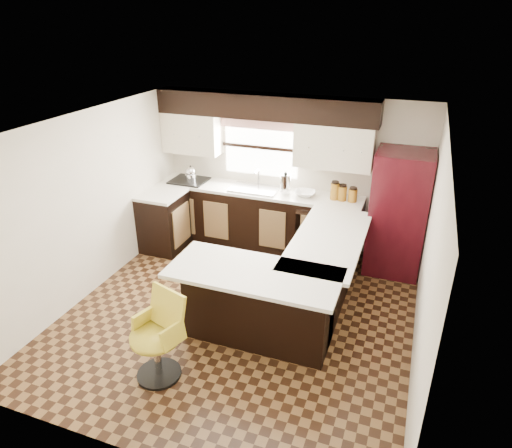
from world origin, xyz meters
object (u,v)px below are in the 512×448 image
at_px(peninsula_return, 259,305).
at_px(bar_chair, 155,339).
at_px(peninsula_long, 322,272).
at_px(refrigerator, 398,213).

height_order(peninsula_return, bar_chair, bar_chair).
bearing_deg(peninsula_return, peninsula_long, 61.70).
height_order(peninsula_long, bar_chair, bar_chair).
xyz_separation_m(peninsula_return, refrigerator, (1.32, 2.18, 0.45)).
relative_size(peninsula_long, bar_chair, 2.04).
distance_m(peninsula_long, peninsula_return, 1.11).
relative_size(peninsula_return, refrigerator, 0.92).
distance_m(refrigerator, bar_chair, 3.79).
bearing_deg(peninsula_long, bar_chair, -124.00).
xyz_separation_m(peninsula_return, bar_chair, (-0.78, -0.95, 0.03)).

